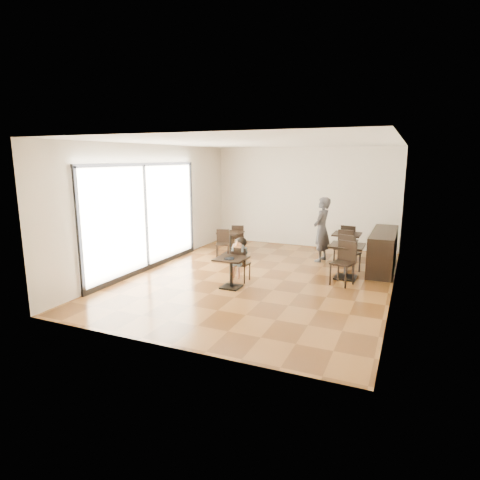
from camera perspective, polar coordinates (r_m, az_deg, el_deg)
The scene contains 23 objects.
floor at distance 9.82m, azimuth 2.95°, elevation -5.34°, with size 6.00×8.00×0.01m, color brown.
ceiling at distance 9.40m, azimuth 3.16°, elevation 13.66°, with size 6.00×8.00×0.01m, color silver.
wall_back at distance 13.28m, azimuth 9.12°, elevation 6.02°, with size 6.00×0.01×3.20m, color silver.
wall_front at distance 5.95m, azimuth -10.52°, elevation -0.81°, with size 6.00×0.01×3.20m, color silver.
wall_left at distance 10.88m, azimuth -11.97°, elevation 4.71°, with size 0.01×8.00×3.20m, color silver.
wall_right at distance 8.90m, azimuth 21.48°, elevation 2.66°, with size 0.01×8.00×3.20m, color silver.
storefront_window at distance 10.49m, azimuth -13.36°, elevation 3.29°, with size 0.04×4.50×2.60m, color white.
child_table at distance 8.96m, azimuth -1.28°, elevation -4.69°, with size 0.65×0.65×0.69m, color black, non-canonical shape.
child_chair at distance 9.42m, azimuth 0.12°, elevation -3.42°, with size 0.37×0.37×0.83m, color black, non-canonical shape.
child at distance 9.40m, azimuth 0.12°, elevation -2.79°, with size 0.37×0.52×1.05m, color slate, non-canonical shape.
plate at distance 8.78m, azimuth -1.56°, elevation -2.65°, with size 0.23×0.23×0.01m, color black.
pizza_slice at distance 9.14m, azimuth -0.35°, elevation -0.73°, with size 0.24×0.19×0.06m, color #E3CF7E, non-canonical shape.
adult_patron at distance 11.38m, azimuth 11.54°, elevation 1.46°, with size 0.66×0.43×1.80m, color #3F3E43.
cafe_table_mid at distance 9.97m, azimuth 14.86°, elevation -2.99°, with size 0.78×0.78×0.83m, color black, non-canonical shape.
cafe_table_left at distance 12.05m, azimuth -1.35°, elevation -0.45°, with size 0.65×0.65×0.69m, color black, non-canonical shape.
cafe_table_back at distance 11.66m, azimuth 14.87°, elevation -1.00°, with size 0.75×0.75×0.79m, color black, non-canonical shape.
chair_mid_a at distance 10.48m, azimuth 15.34°, elevation -1.84°, with size 0.45×0.45×1.00m, color black, non-canonical shape.
chair_mid_b at distance 9.42m, azimuth 14.37°, elevation -3.28°, with size 0.45×0.45×1.00m, color black, non-canonical shape.
chair_left_a at distance 12.52m, azimuth -0.30°, elevation 0.35°, with size 0.37×0.37×0.83m, color black, non-canonical shape.
chair_left_b at distance 11.55m, azimuth -2.49°, elevation -0.63°, with size 0.37×0.37×0.83m, color black, non-canonical shape.
chair_back_a at distance 12.17m, azimuth 15.29°, elevation -0.11°, with size 0.43×0.43×0.95m, color black, non-canonical shape.
chair_back_b at distance 11.11m, azimuth 14.46°, elevation -1.17°, with size 0.43×0.43×0.95m, color black, non-canonical shape.
service_counter at distance 11.08m, azimuth 19.68°, elevation -1.38°, with size 0.60×2.40×1.00m, color black.
Camera 1 is at (3.27, -8.81, 2.86)m, focal length 30.00 mm.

